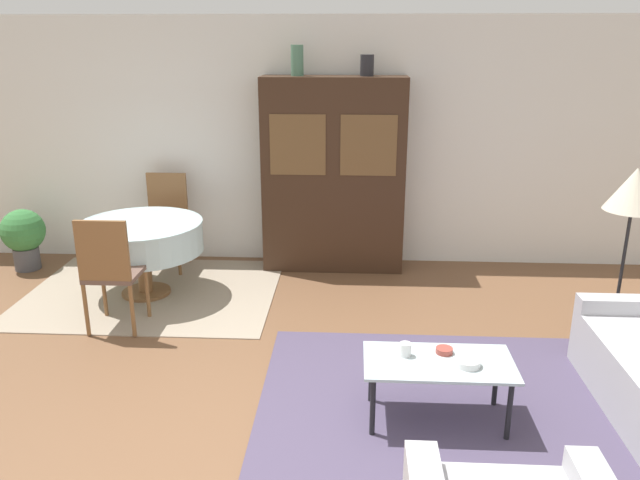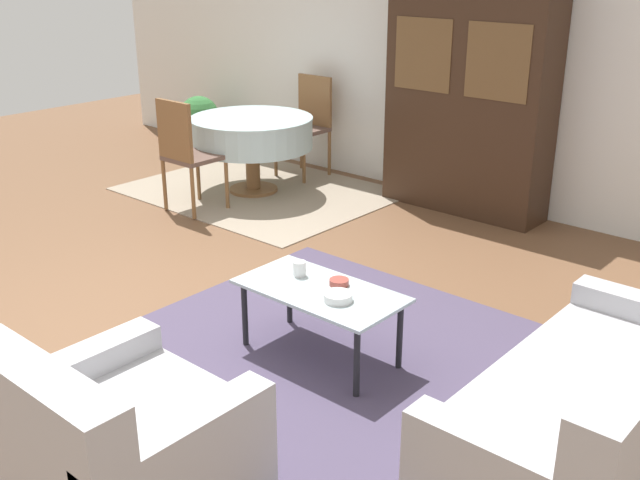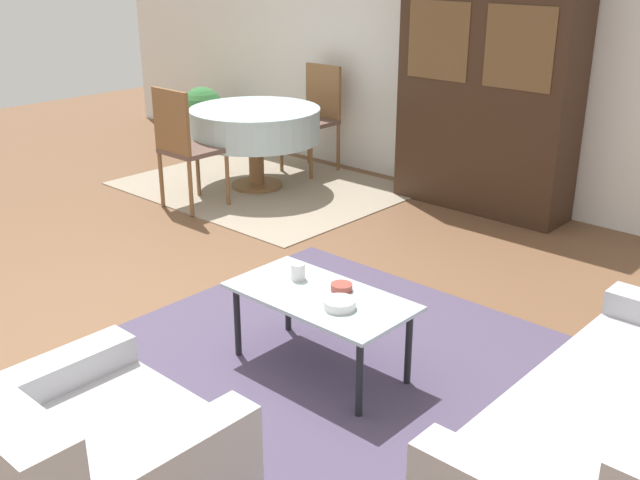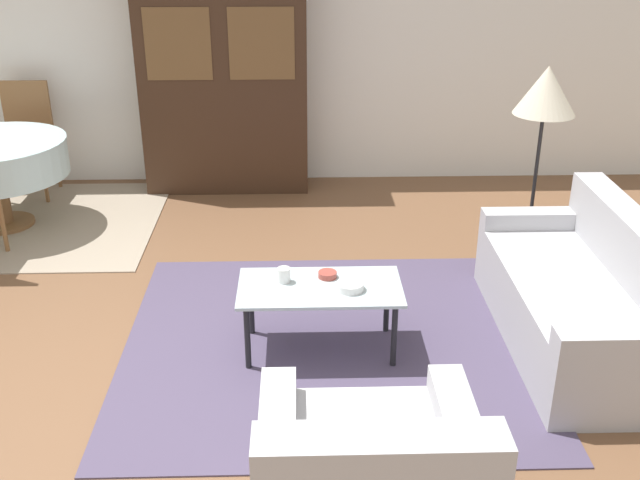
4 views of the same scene
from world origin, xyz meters
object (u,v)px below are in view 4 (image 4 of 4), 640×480
Objects in this scene: couch at (584,300)px; cup at (284,275)px; display_cabinet at (224,80)px; floor_lamp at (546,96)px; coffee_table at (320,293)px; dining_chair_far at (26,132)px; bowl_small at (327,275)px; bowl at (350,286)px.

cup is at bearing 89.26° from couch.
display_cabinet is 2.97m from floor_lamp.
couch is 1.80× the size of coffee_table.
couch is at bearing 1.32° from coffee_table.
coffee_table is at bearing 91.32° from couch.
floor_lamp is at bearing 159.97° from dining_chair_far.
bowl_small is (0.27, 0.05, -0.03)m from cup.
bowl is (2.83, -2.90, -0.13)m from dining_chair_far.
bowl is (0.39, -0.11, -0.02)m from cup.
cup reaches higher than bowl_small.
couch is 1.60m from bowl_small.
coffee_table is 6.04× the size of bowl.
dining_chair_far is (-1.85, -0.09, -0.45)m from display_cabinet.
cup is (2.43, -2.79, -0.10)m from dining_chair_far.
couch is 3.86m from display_cabinet.
coffee_table is at bearing 163.82° from bowl.
dining_chair_far reaches higher than bowl_small.
dining_chair_far is 4.63m from floor_lamp.
floor_lamp reaches higher than bowl.
couch is 1.71× the size of dining_chair_far.
dining_chair_far is 3.84m from bowl_small.
bowl reaches higher than coffee_table.
bowl_small is at bearing 66.48° from coffee_table.
bowl is 0.21m from bowl_small.
display_cabinet is at bearing 40.01° from couch.
floor_lamp is (0.02, 1.24, 0.97)m from couch.
bowl_small is at bearing 87.28° from couch.
coffee_table is 0.66× the size of floor_lamp.
couch is at bearing -49.99° from display_cabinet.
bowl_small is (-0.13, 0.16, -0.00)m from bowl.
display_cabinet is 1.40× the size of floor_lamp.
floor_lamp is at bearing -34.04° from display_cabinet.
bowl_small reaches higher than coffee_table.
bowl_small is (-1.60, -1.17, -0.81)m from floor_lamp.
coffee_table is 0.95× the size of dining_chair_far.
couch is 15.52× the size of bowl_small.
floor_lamp is at bearing 36.06° from bowl_small.
floor_lamp is (1.65, 1.28, 0.88)m from coffee_table.
coffee_table is at bearing 132.90° from dining_chair_far.
couch is at bearing 146.72° from dining_chair_far.
dining_chair_far is 3.70m from cup.
floor_lamp is (2.45, -1.66, 0.23)m from display_cabinet.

